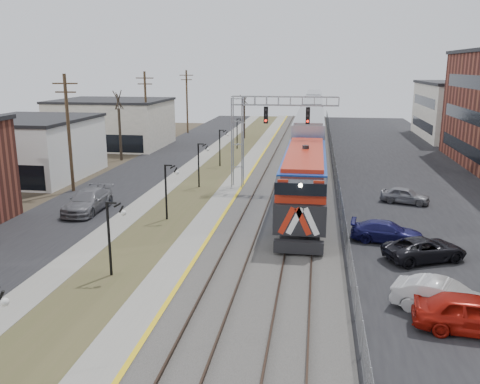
% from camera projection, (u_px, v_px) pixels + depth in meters
% --- Properties ---
extents(ground, '(160.00, 160.00, 0.00)m').
position_uv_depth(ground, '(130.00, 372.00, 18.10)').
color(ground, '#473D2D').
rests_on(ground, ground).
extents(street_west, '(7.00, 120.00, 0.04)m').
position_uv_depth(street_west, '(145.00, 170.00, 53.35)').
color(street_west, black).
rests_on(street_west, ground).
extents(sidewalk, '(2.00, 120.00, 0.08)m').
position_uv_depth(sidewalk, '(186.00, 171.00, 52.69)').
color(sidewalk, gray).
rests_on(sidewalk, ground).
extents(grass_median, '(4.00, 120.00, 0.06)m').
position_uv_depth(grass_median, '(214.00, 172.00, 52.26)').
color(grass_median, '#454625').
rests_on(grass_median, ground).
extents(platform, '(2.00, 120.00, 0.24)m').
position_uv_depth(platform, '(243.00, 172.00, 51.80)').
color(platform, gray).
rests_on(platform, ground).
extents(ballast_bed, '(8.00, 120.00, 0.20)m').
position_uv_depth(ballast_bed, '(292.00, 173.00, 51.08)').
color(ballast_bed, '#595651').
rests_on(ballast_bed, ground).
extents(parking_lot, '(16.00, 120.00, 0.04)m').
position_uv_depth(parking_lot, '(416.00, 178.00, 49.35)').
color(parking_lot, black).
rests_on(parking_lot, ground).
extents(platform_edge, '(0.24, 120.00, 0.01)m').
position_uv_depth(platform_edge, '(252.00, 171.00, 51.64)').
color(platform_edge, gold).
rests_on(platform_edge, platform).
extents(track_near, '(1.58, 120.00, 0.15)m').
position_uv_depth(track_near, '(273.00, 171.00, 51.33)').
color(track_near, '#2D2119').
rests_on(track_near, ballast_bed).
extents(track_far, '(1.58, 120.00, 0.15)m').
position_uv_depth(track_far, '(307.00, 172.00, 50.82)').
color(track_far, '#2D2119').
rests_on(track_far, ballast_bed).
extents(train, '(3.00, 85.85, 5.33)m').
position_uv_depth(train, '(311.00, 123.00, 70.67)').
color(train, '#12399A').
rests_on(train, ground).
extents(signal_gantry, '(9.00, 1.07, 8.15)m').
position_uv_depth(signal_gantry, '(257.00, 126.00, 43.44)').
color(signal_gantry, gray).
rests_on(signal_gantry, ground).
extents(lampposts, '(0.14, 62.14, 4.00)m').
position_uv_depth(lampposts, '(167.00, 192.00, 35.75)').
color(lampposts, black).
rests_on(lampposts, ground).
extents(utility_poles, '(0.28, 80.28, 10.00)m').
position_uv_depth(utility_poles, '(69.00, 134.00, 42.99)').
color(utility_poles, '#4C3823').
rests_on(utility_poles, ground).
extents(fence, '(0.04, 120.00, 1.60)m').
position_uv_depth(fence, '(335.00, 168.00, 50.30)').
color(fence, gray).
rests_on(fence, ground).
extents(bare_trees, '(12.30, 42.30, 5.95)m').
position_uv_depth(bare_trees, '(145.00, 139.00, 56.63)').
color(bare_trees, '#382D23').
rests_on(bare_trees, ground).
extents(car_lot_a, '(4.88, 2.43, 1.60)m').
position_uv_depth(car_lot_a, '(473.00, 315.00, 20.55)').
color(car_lot_a, '#A0150C').
rests_on(car_lot_a, ground).
extents(car_lot_b, '(4.67, 3.17, 1.46)m').
position_uv_depth(car_lot_b, '(445.00, 299.00, 22.13)').
color(car_lot_b, '#BABABA').
rests_on(car_lot_b, ground).
extents(car_lot_c, '(5.12, 3.84, 1.29)m').
position_uv_depth(car_lot_c, '(425.00, 250.00, 28.29)').
color(car_lot_c, black).
rests_on(car_lot_c, ground).
extents(car_lot_d, '(4.58, 2.29, 1.28)m').
position_uv_depth(car_lot_d, '(387.00, 232.00, 31.30)').
color(car_lot_d, '#171751').
rests_on(car_lot_d, ground).
extents(car_lot_e, '(4.03, 2.62, 1.28)m').
position_uv_depth(car_lot_e, '(405.00, 196.00, 40.09)').
color(car_lot_e, slate).
rests_on(car_lot_e, ground).
extents(car_street_b, '(2.32, 5.60, 1.62)m').
position_uv_depth(car_street_b, '(88.00, 201.00, 37.76)').
color(car_street_b, slate).
rests_on(car_street_b, ground).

